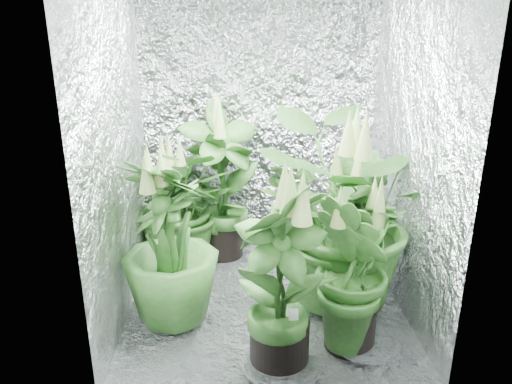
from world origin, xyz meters
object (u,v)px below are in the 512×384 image
object	(u,v)px
plant_a	(180,203)
plant_f	(280,279)
plant_b	(222,184)
plant_g	(354,274)
plant_d	(170,244)
plant_e	(341,218)
plant_c	(354,223)
circulation_fan	(344,240)

from	to	relation	value
plant_a	plant_f	xyz separation A→B (m)	(0.59, -1.14, 0.04)
plant_b	plant_g	distance (m)	1.29
plant_a	plant_d	xyz separation A→B (m)	(0.02, -0.74, 0.04)
plant_e	plant_g	xyz separation A→B (m)	(-0.00, -0.37, -0.15)
plant_b	plant_c	distance (m)	0.94
plant_e	circulation_fan	distance (m)	0.71
plant_d	circulation_fan	distance (m)	1.32
plant_b	plant_g	bearing A→B (deg)	-57.99
plant_e	circulation_fan	size ratio (longest dim) A/B	3.03
plant_a	plant_f	distance (m)	1.29
plant_b	plant_e	size ratio (longest dim) A/B	0.96
plant_f	plant_a	bearing A→B (deg)	117.10
plant_c	plant_e	world-z (taller)	plant_e
plant_c	plant_f	distance (m)	0.95
plant_d	plant_f	bearing A→B (deg)	-35.76
plant_d	plant_e	xyz separation A→B (m)	(0.95, 0.10, 0.10)
plant_c	plant_d	xyz separation A→B (m)	(-1.09, -0.38, 0.06)
plant_a	circulation_fan	distance (m)	1.16
plant_d	circulation_fan	size ratio (longest dim) A/B	2.60
plant_b	plant_f	distance (m)	1.26
plant_d	plant_e	bearing A→B (deg)	5.90
plant_g	circulation_fan	size ratio (longest dim) A/B	2.33
circulation_fan	plant_e	bearing A→B (deg)	-119.09
plant_d	plant_e	world-z (taller)	plant_e
plant_b	plant_d	world-z (taller)	plant_b
plant_a	plant_d	bearing A→B (deg)	-88.25
plant_a	plant_e	bearing A→B (deg)	-33.48
plant_c	plant_d	distance (m)	1.15
plant_g	plant_f	bearing A→B (deg)	-160.76
plant_f	plant_g	size ratio (longest dim) A/B	1.14
plant_a	circulation_fan	xyz separation A→B (m)	(1.13, -0.08, -0.27)
plant_c	plant_f	bearing A→B (deg)	-123.83
plant_b	plant_d	xyz separation A→B (m)	(-0.26, -0.81, -0.06)
plant_a	plant_b	bearing A→B (deg)	14.55
plant_e	plant_b	bearing A→B (deg)	133.65
plant_d	circulation_fan	world-z (taller)	plant_d
plant_b	plant_e	xyz separation A→B (m)	(0.68, -0.71, 0.03)
plant_d	plant_g	world-z (taller)	plant_d
plant_e	plant_a	bearing A→B (deg)	146.52
plant_e	plant_f	distance (m)	0.64
plant_c	plant_g	size ratio (longest dim) A/B	1.00
plant_a	plant_e	size ratio (longest dim) A/B	0.76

